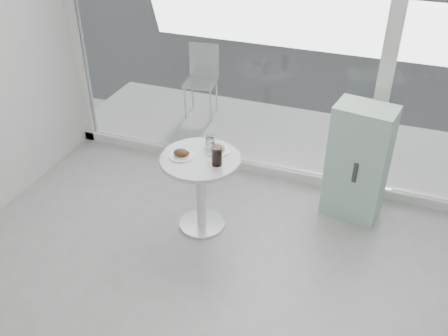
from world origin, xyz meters
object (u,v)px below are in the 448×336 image
at_px(mint_cabinet, 358,162).
at_px(water_tumbler_a, 210,145).
at_px(main_table, 201,178).
at_px(plate_donut, 218,149).
at_px(patio_chair, 202,76).
at_px(plate_fritter, 182,154).
at_px(water_tumbler_b, 210,142).
at_px(cola_glass, 217,156).

xyz_separation_m(mint_cabinet, water_tumbler_a, (-1.27, -0.57, 0.25)).
relative_size(main_table, plate_donut, 3.35).
bearing_deg(mint_cabinet, patio_chair, 156.18).
relative_size(main_table, mint_cabinet, 0.66).
relative_size(patio_chair, plate_fritter, 4.04).
relative_size(patio_chair, water_tumbler_b, 7.08).
height_order(patio_chair, water_tumbler_a, patio_chair).
height_order(main_table, patio_chair, patio_chair).
bearing_deg(plate_fritter, water_tumbler_b, 51.85).
distance_m(main_table, water_tumbler_a, 0.31).
relative_size(mint_cabinet, cola_glass, 6.74).
distance_m(patio_chair, plate_fritter, 2.32).
relative_size(main_table, water_tumbler_a, 6.06).
distance_m(water_tumbler_a, cola_glass, 0.25).
bearing_deg(water_tumbler_a, water_tumbler_b, 106.46).
relative_size(water_tumbler_a, cola_glass, 0.74).
distance_m(main_table, plate_donut, 0.31).
bearing_deg(mint_cabinet, water_tumbler_b, -148.19).
xyz_separation_m(mint_cabinet, water_tumbler_b, (-1.28, -0.52, 0.25)).
xyz_separation_m(mint_cabinet, patio_chair, (-2.18, 1.44, -0.01)).
height_order(plate_fritter, water_tumbler_a, water_tumbler_a).
bearing_deg(plate_fritter, main_table, 14.15).
xyz_separation_m(water_tumbler_a, cola_glass, (0.14, -0.20, 0.03)).
xyz_separation_m(main_table, mint_cabinet, (1.31, 0.72, 0.03)).
xyz_separation_m(main_table, water_tumbler_b, (0.02, 0.19, 0.28)).
bearing_deg(cola_glass, plate_donut, 109.59).
distance_m(mint_cabinet, cola_glass, 1.39).
bearing_deg(cola_glass, mint_cabinet, 34.47).
distance_m(main_table, water_tumbler_b, 0.34).
distance_m(patio_chair, plate_donut, 2.23).
height_order(water_tumbler_a, cola_glass, cola_glass).
bearing_deg(plate_donut, water_tumbler_b, 157.14).
relative_size(plate_fritter, plate_donut, 0.99).
height_order(mint_cabinet, water_tumbler_b, mint_cabinet).
distance_m(patio_chair, water_tumbler_a, 2.22).
bearing_deg(mint_cabinet, main_table, -141.69).
xyz_separation_m(patio_chair, cola_glass, (1.05, -2.21, 0.28)).
relative_size(water_tumbler_b, cola_glass, 0.75).
distance_m(mint_cabinet, patio_chair, 2.61).
height_order(plate_donut, water_tumbler_a, water_tumbler_a).
height_order(main_table, plate_donut, plate_donut).
height_order(main_table, water_tumbler_a, water_tumbler_a).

